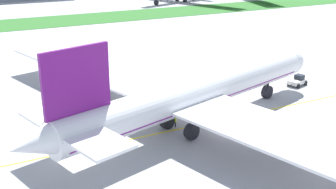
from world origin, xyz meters
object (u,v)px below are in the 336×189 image
airliner_foreground (193,95)px  pushback_tug (298,81)px  ground_crew_wingwalker_port (175,120)px  ground_crew_wingwalker_starboard (231,106)px

airliner_foreground → pushback_tug: bearing=16.3°
pushback_tug → ground_crew_wingwalker_port: 32.11m
ground_crew_wingwalker_port → ground_crew_wingwalker_starboard: ground_crew_wingwalker_port is taller
airliner_foreground → ground_crew_wingwalker_port: size_ratio=53.07×
ground_crew_wingwalker_port → ground_crew_wingwalker_starboard: bearing=6.8°
airliner_foreground → ground_crew_wingwalker_port: airliner_foreground is taller
ground_crew_wingwalker_port → ground_crew_wingwalker_starboard: (11.40, 1.36, -0.00)m
airliner_foreground → pushback_tug: 30.70m
ground_crew_wingwalker_port → airliner_foreground: bearing=-35.7°
airliner_foreground → pushback_tug: airliner_foreground is taller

